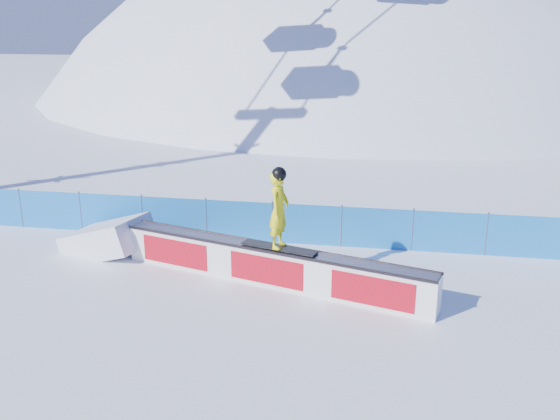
# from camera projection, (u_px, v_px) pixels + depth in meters

# --- Properties ---
(ground) EXTENTS (160.00, 160.00, 0.00)m
(ground) POSITION_uv_depth(u_px,v_px,m) (280.00, 315.00, 13.96)
(ground) COLOR white
(ground) RESTS_ON ground
(snow_hill) EXTENTS (64.00, 64.00, 64.00)m
(snow_hill) POSITION_uv_depth(u_px,v_px,m) (356.00, 283.00, 58.86)
(snow_hill) COLOR white
(snow_hill) RESTS_ON ground
(safety_fence) EXTENTS (22.05, 0.05, 1.30)m
(safety_fence) POSITION_uv_depth(u_px,v_px,m) (307.00, 225.00, 18.00)
(safety_fence) COLOR blue
(safety_fence) RESTS_ON ground
(rail_box) EXTENTS (8.10, 2.87, 0.99)m
(rail_box) POSITION_uv_depth(u_px,v_px,m) (271.00, 266.00, 15.38)
(rail_box) COLOR white
(rail_box) RESTS_ON ground
(snow_ramp) EXTENTS (2.77, 2.15, 1.52)m
(snow_ramp) POSITION_uv_depth(u_px,v_px,m) (109.00, 251.00, 17.69)
(snow_ramp) COLOR white
(snow_ramp) RESTS_ON ground
(snowboarder) EXTENTS (1.96, 0.88, 2.03)m
(snowboarder) POSITION_uv_depth(u_px,v_px,m) (279.00, 209.00, 14.83)
(snowboarder) COLOR black
(snowboarder) RESTS_ON rail_box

